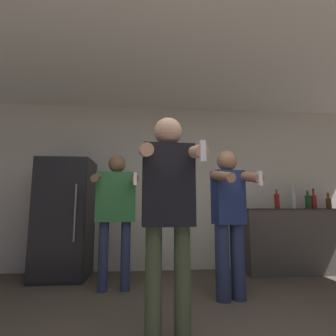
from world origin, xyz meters
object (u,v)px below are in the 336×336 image
object	(u,v)px
refrigerator	(65,218)
person_man_side	(229,215)
bottle_short_whiskey	(308,201)
bottle_tall_gin	(294,199)
person_spectator_back	(116,205)
bottle_dark_rum	(277,201)
person_woman_foreground	(168,203)
bottle_green_wine	(314,201)
bottle_red_label	(329,202)

from	to	relation	value
refrigerator	person_man_side	size ratio (longest dim) A/B	1.02
bottle_short_whiskey	bottle_tall_gin	size ratio (longest dim) A/B	0.82
refrigerator	person_spectator_back	distance (m)	0.98
person_man_side	person_spectator_back	world-z (taller)	person_spectator_back
bottle_dark_rum	bottle_short_whiskey	distance (m)	0.49
refrigerator	person_woman_foreground	size ratio (longest dim) A/B	0.98
bottle_tall_gin	person_man_side	world-z (taller)	person_man_side
bottle_short_whiskey	person_spectator_back	bearing A→B (deg)	-167.70
refrigerator	person_woman_foreground	distance (m)	2.23
bottle_dark_rum	person_spectator_back	bearing A→B (deg)	-165.20
bottle_green_wine	bottle_short_whiskey	bearing A→B (deg)	-180.00
bottle_short_whiskey	bottle_red_label	distance (m)	0.33
person_spectator_back	bottle_red_label	bearing A→B (deg)	11.04
bottle_red_label	bottle_dark_rum	bearing A→B (deg)	180.00
person_man_side	person_spectator_back	bearing A→B (deg)	162.02
bottle_green_wine	person_woman_foreground	world-z (taller)	person_woman_foreground
bottle_tall_gin	person_spectator_back	distance (m)	2.65
bottle_red_label	refrigerator	bearing A→B (deg)	-179.80
bottle_dark_rum	refrigerator	bearing A→B (deg)	-179.75
bottle_red_label	person_woman_foreground	distance (m)	3.19
person_woman_foreground	person_spectator_back	distance (m)	1.33
bottle_red_label	bottle_tall_gin	xyz separation A→B (m)	(-0.55, 0.00, 0.05)
person_spectator_back	bottle_dark_rum	bearing A→B (deg)	14.80
person_man_side	bottle_dark_rum	bearing A→B (deg)	43.70
bottle_red_label	person_man_side	bearing A→B (deg)	-151.61
person_woman_foreground	person_spectator_back	xyz separation A→B (m)	(-0.52, 1.23, -0.01)
bottle_dark_rum	bottle_red_label	xyz separation A→B (m)	(0.82, 0.00, -0.02)
bottle_green_wine	bottle_short_whiskey	world-z (taller)	bottle_green_wine
bottle_green_wine	person_spectator_back	distance (m)	2.96
bottle_green_wine	bottle_dark_rum	size ratio (longest dim) A/B	1.00
bottle_short_whiskey	bottle_red_label	size ratio (longest dim) A/B	1.14
bottle_dark_rum	person_woman_foreground	xyz separation A→B (m)	(-1.79, -1.84, -0.05)
bottle_green_wine	person_woman_foreground	distance (m)	3.00
refrigerator	person_spectator_back	size ratio (longest dim) A/B	1.02
bottle_tall_gin	bottle_dark_rum	bearing A→B (deg)	180.00
bottle_green_wine	bottle_tall_gin	size ratio (longest dim) A/B	0.86
bottle_red_label	person_man_side	distance (m)	2.14
refrigerator	bottle_short_whiskey	world-z (taller)	refrigerator
bottle_tall_gin	person_spectator_back	bearing A→B (deg)	-166.66
bottle_dark_rum	person_woman_foreground	bearing A→B (deg)	-134.23
refrigerator	bottle_tall_gin	xyz separation A→B (m)	(3.33, 0.01, 0.27)
refrigerator	bottle_tall_gin	bearing A→B (deg)	0.23
bottle_dark_rum	person_spectator_back	xyz separation A→B (m)	(-2.31, -0.61, -0.07)
refrigerator	bottle_green_wine	xyz separation A→B (m)	(3.65, 0.01, 0.23)
refrigerator	bottle_green_wine	world-z (taller)	refrigerator
bottle_short_whiskey	person_man_side	world-z (taller)	person_man_side
refrigerator	person_spectator_back	world-z (taller)	refrigerator
bottle_red_label	person_spectator_back	bearing A→B (deg)	-168.96
refrigerator	bottle_green_wine	distance (m)	3.66
person_woman_foreground	person_man_side	size ratio (longest dim) A/B	1.05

